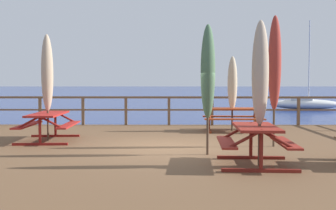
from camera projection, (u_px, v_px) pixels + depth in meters
The scene contains 12 objects.
ground_plane at pixel (168, 174), 10.11m from camera, with size 600.00×600.00×0.00m, color navy.
wooden_deck at pixel (168, 161), 10.09m from camera, with size 13.37×10.87×0.69m, color brown.
railing_waterside_far at pixel (169, 106), 15.31m from camera, with size 13.17×0.10×1.09m.
picnic_table_mid_right at pixel (256, 137), 7.79m from camera, with size 1.49×1.71×0.78m.
picnic_table_mid_centre at pixel (233, 114), 13.38m from camera, with size 1.97×1.45×0.78m.
picnic_table_back_left at pixel (48, 121), 11.10m from camera, with size 1.49×2.07×0.78m.
patio_umbrella_tall_mid_right at pixel (260, 74), 7.67m from camera, with size 0.32×0.32×2.78m.
patio_umbrella_short_front at pixel (232, 83), 13.40m from camera, with size 0.32×0.32×2.48m.
patio_umbrella_tall_mid_left at pixel (47, 73), 10.98m from camera, with size 0.32×0.32×2.91m.
patio_umbrella_tall_back_left at pixel (208, 72), 8.87m from camera, with size 0.32×0.32×2.87m.
patio_umbrella_tall_back_right at pixel (275, 64), 10.01m from camera, with size 0.32×0.32×3.26m.
sailboat_distant at pixel (305, 104), 35.46m from camera, with size 6.23×3.16×7.72m.
Camera 1 is at (0.09, -10.00, 2.27)m, focal length 43.27 mm.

